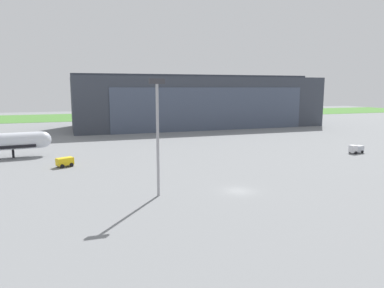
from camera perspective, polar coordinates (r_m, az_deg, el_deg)
The scene contains 6 objects.
ground_plane at distance 60.24m, azimuth 7.41°, elevation -7.39°, with size 440.00×440.00×0.00m, color slate.
grass_field_strip at distance 219.20m, azimuth -12.21°, elevation 4.33°, with size 440.00×56.00×0.08m, color #457A31.
maintenance_hangar at distance 159.60m, azimuth 0.84°, elevation 6.72°, with size 105.26×36.74×22.33m.
stair_truck at distance 82.01m, azimuth -19.48°, elevation -2.63°, with size 3.86×3.22×1.98m.
fuel_bowser at distance 102.44m, azimuth 24.55°, elevation -0.70°, with size 4.25×2.54×2.17m.
apron_light_mast at distance 55.35m, azimuth -5.48°, elevation 2.52°, with size 2.40×0.50×18.19m.
Camera 1 is at (-25.98, -51.67, 16.86)m, focal length 33.69 mm.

